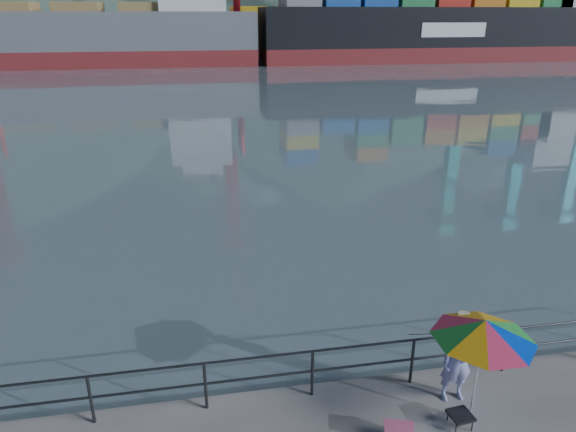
# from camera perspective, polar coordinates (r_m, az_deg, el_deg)

# --- Properties ---
(harbor_water) EXTENTS (500.00, 280.00, 0.00)m
(harbor_water) POSITION_cam_1_polar(r_m,az_deg,el_deg) (136.17, -10.45, 18.45)
(harbor_water) COLOR slate
(harbor_water) RESTS_ON ground
(far_dock) EXTENTS (200.00, 40.00, 0.40)m
(far_dock) POSITION_cam_1_polar(r_m,az_deg,el_deg) (99.83, -4.21, 17.68)
(far_dock) COLOR #514F4C
(far_dock) RESTS_ON ground
(guardrail) EXTENTS (22.00, 0.06, 1.03)m
(guardrail) POSITION_cam_1_polar(r_m,az_deg,el_deg) (10.00, -3.16, -17.60)
(guardrail) COLOR #2D3033
(guardrail) RESTS_ON ground
(container_stacks) EXTENTS (58.00, 8.40, 7.80)m
(container_stacks) POSITION_cam_1_polar(r_m,az_deg,el_deg) (105.90, 8.73, 19.37)
(container_stacks) COLOR #267F3F
(container_stacks) RESTS_ON ground
(fisherman) EXTENTS (0.63, 0.42, 1.71)m
(fisherman) POSITION_cam_1_polar(r_m,az_deg,el_deg) (10.34, 18.31, -14.97)
(fisherman) COLOR #3B429C
(fisherman) RESTS_ON ground
(beach_umbrella) EXTENTS (2.29, 2.29, 2.12)m
(beach_umbrella) POSITION_cam_1_polar(r_m,az_deg,el_deg) (9.32, 20.96, -11.69)
(beach_umbrella) COLOR white
(beach_umbrella) RESTS_ON ground
(folding_stool) EXTENTS (0.43, 0.43, 0.26)m
(folding_stool) POSITION_cam_1_polar(r_m,az_deg,el_deg) (10.24, 18.57, -20.63)
(folding_stool) COLOR black
(folding_stool) RESTS_ON ground
(fishing_rod) EXTENTS (0.38, 1.90, 1.36)m
(fishing_rod) POSITION_cam_1_polar(r_m,az_deg,el_deg) (11.31, 14.22, -16.36)
(fishing_rod) COLOR black
(fishing_rod) RESTS_ON ground
(bulk_carrier) EXTENTS (48.17, 8.34, 14.50)m
(bulk_carrier) POSITION_cam_1_polar(r_m,az_deg,el_deg) (80.00, -20.59, 18.47)
(bulk_carrier) COLOR maroon
(bulk_carrier) RESTS_ON ground
(container_ship) EXTENTS (55.40, 9.23, 18.10)m
(container_ship) POSITION_cam_1_polar(r_m,az_deg,el_deg) (88.26, 17.61, 20.10)
(container_ship) COLOR maroon
(container_ship) RESTS_ON ground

